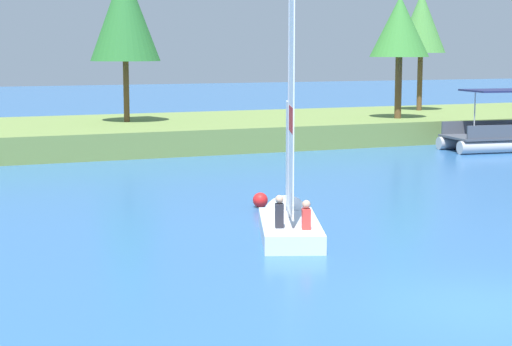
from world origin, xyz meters
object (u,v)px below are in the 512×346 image
at_px(shoreline_tree_midright, 421,23).
at_px(shoreline_tree_midleft, 125,14).
at_px(pontoon_boat, 510,135).
at_px(shoreline_tree_centre, 400,27).
at_px(channel_buoy, 260,200).
at_px(sailboat, 288,215).

bearing_deg(shoreline_tree_midright, shoreline_tree_midleft, -175.58).
xyz_separation_m(shoreline_tree_midright, pontoon_boat, (-1.58, -10.15, -5.47)).
distance_m(shoreline_tree_centre, channel_buoy, 21.12).
xyz_separation_m(shoreline_tree_centre, pontoon_boat, (2.65, -5.62, -5.08)).
distance_m(shoreline_tree_midleft, shoreline_tree_centre, 13.81).
bearing_deg(channel_buoy, shoreline_tree_midleft, 88.47).
bearing_deg(shoreline_tree_midleft, sailboat, -93.23).
relative_size(shoreline_tree_midleft, shoreline_tree_centre, 1.21).
bearing_deg(shoreline_tree_midleft, channel_buoy, -91.53).
height_order(shoreline_tree_midleft, sailboat, shoreline_tree_midleft).
height_order(shoreline_tree_centre, shoreline_tree_midright, shoreline_tree_midright).
distance_m(sailboat, pontoon_boat, 21.57).
relative_size(shoreline_tree_midright, pontoon_boat, 1.03).
bearing_deg(sailboat, shoreline_tree_midright, -18.85).
distance_m(shoreline_tree_midleft, sailboat, 22.48).
bearing_deg(sailboat, channel_buoy, 8.92).
height_order(pontoon_boat, channel_buoy, pontoon_boat).
height_order(sailboat, pontoon_boat, sailboat).
height_order(shoreline_tree_centre, sailboat, shoreline_tree_centre).
bearing_deg(shoreline_tree_centre, sailboat, -128.39).
distance_m(shoreline_tree_centre, shoreline_tree_midright, 6.22).
bearing_deg(sailboat, pontoon_boat, -32.85).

